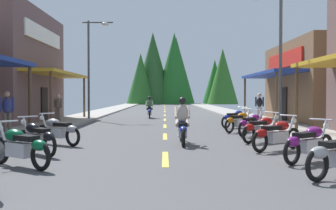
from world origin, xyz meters
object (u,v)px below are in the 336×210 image
rider_cruising_trailing (149,109)px  pedestrian_browsing (7,109)px  pedestrian_waiting (259,105)px  streetlamp_left (93,56)px  rider_cruising_lead (182,125)px  motorcycle_parked_right_3 (262,128)px  pedestrian_by_shop (58,107)px  streetlamp_right (274,42)px  motorcycle_parked_right_2 (277,134)px  motorcycle_parked_right_4 (252,124)px  motorcycle_parked_left_1 (20,146)px  motorcycle_parked_left_3 (58,130)px  motorcycle_parked_right_1 (309,142)px  motorcycle_parked_right_5 (239,121)px  motorcycle_parked_left_2 (37,137)px  motorcycle_parked_right_6 (236,118)px

rider_cruising_trailing → pedestrian_browsing: pedestrian_browsing is taller
pedestrian_browsing → pedestrian_waiting: 14.90m
streetlamp_left → rider_cruising_lead: bearing=-67.4°
motorcycle_parked_right_3 → pedestrian_browsing: bearing=128.4°
pedestrian_waiting → pedestrian_by_shop: bearing=-42.4°
streetlamp_right → motorcycle_parked_right_2: 6.56m
motorcycle_parked_right_4 → streetlamp_right: bearing=-1.5°
motorcycle_parked_right_4 → motorcycle_parked_left_1: size_ratio=0.93×
rider_cruising_lead → streetlamp_right: bearing=-46.0°
pedestrian_by_shop → motorcycle_parked_right_3: bearing=68.5°
motorcycle_parked_left_3 → motorcycle_parked_right_1: bearing=-170.5°
motorcycle_parked_left_1 → motorcycle_parked_right_4: bearing=-99.7°
pedestrian_browsing → streetlamp_left: bearing=138.0°
motorcycle_parked_right_2 → rider_cruising_trailing: 16.81m
streetlamp_left → motorcycle_parked_right_5: (7.99, -8.38, -3.70)m
motorcycle_parked_right_5 → pedestrian_by_shop: pedestrian_by_shop is taller
pedestrian_by_shop → motorcycle_parked_right_4: bearing=76.6°
rider_cruising_lead → rider_cruising_trailing: 14.90m
motorcycle_parked_right_4 → rider_cruising_lead: bearing=174.0°
pedestrian_waiting → motorcycle_parked_left_2: bearing=1.6°
motorcycle_parked_right_5 → rider_cruising_trailing: rider_cruising_trailing is taller
streetlamp_right → pedestrian_by_shop: 12.20m
motorcycle_parked_right_5 → motorcycle_parked_left_2: size_ratio=1.01×
motorcycle_parked_right_3 → motorcycle_parked_right_5: bearing=53.2°
motorcycle_parked_right_5 → motorcycle_parked_right_6: 2.27m
streetlamp_right → motorcycle_parked_right_1: 8.22m
motorcycle_parked_right_4 → motorcycle_parked_left_1: same height
pedestrian_by_shop → pedestrian_waiting: (11.91, 2.32, 0.04)m
motorcycle_parked_right_2 → motorcycle_parked_left_1: same height
motorcycle_parked_right_4 → pedestrian_browsing: bearing=129.8°
rider_cruising_lead → pedestrian_by_shop: (-6.57, 9.05, 0.33)m
motorcycle_parked_right_2 → pedestrian_waiting: (2.64, 12.79, 0.54)m
motorcycle_parked_right_3 → rider_cruising_trailing: 14.89m
motorcycle_parked_right_6 → motorcycle_parked_left_1: size_ratio=0.96×
motorcycle_parked_right_1 → motorcycle_parked_left_1: bearing=146.7°
streetlamp_left → motorcycle_parked_right_2: streetlamp_left is taller
motorcycle_parked_left_2 → rider_cruising_trailing: bearing=-52.8°
motorcycle_parked_left_3 → rider_cruising_trailing: (2.43, 14.86, 0.17)m
rider_cruising_lead → pedestrian_waiting: pedestrian_waiting is taller
motorcycle_parked_right_5 → motorcycle_parked_right_4: bearing=-127.0°
motorcycle_parked_right_3 → motorcycle_parked_right_1: bearing=-126.2°
motorcycle_parked_left_1 → pedestrian_waiting: bearing=-85.3°
rider_cruising_lead → rider_cruising_trailing: size_ratio=1.00×
motorcycle_parked_right_1 → rider_cruising_trailing: rider_cruising_trailing is taller
rider_cruising_trailing → motorcycle_parked_right_1: bearing=-168.4°
motorcycle_parked_right_2 → motorcycle_parked_right_4: 4.10m
motorcycle_parked_left_2 → motorcycle_parked_left_3: 2.06m
streetlamp_left → rider_cruising_lead: size_ratio=3.03×
motorcycle_parked_left_1 → rider_cruising_trailing: bearing=-61.1°
motorcycle_parked_right_6 → motorcycle_parked_left_2: (-7.07, -8.67, 0.00)m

